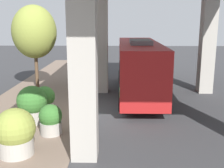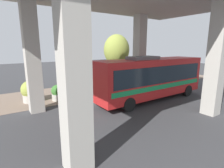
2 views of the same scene
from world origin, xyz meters
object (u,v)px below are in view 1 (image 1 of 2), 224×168
at_px(planter_extra, 32,104).
at_px(street_tree_near, 34,32).
at_px(fire_hydrant, 80,91).
at_px(planter_middle, 45,100).
at_px(planter_front, 51,120).
at_px(bus, 139,65).
at_px(planter_back, 15,133).

distance_m(planter_extra, street_tree_near, 7.65).
relative_size(fire_hydrant, planter_extra, 0.55).
bearing_deg(planter_extra, planter_middle, 83.73).
xyz_separation_m(planter_front, planter_middle, (-1.00, 2.88, 0.06)).
bearing_deg(street_tree_near, planter_extra, -75.77).
xyz_separation_m(bus, planter_middle, (-5.16, -3.69, -1.26)).
bearing_deg(street_tree_near, fire_hydrant, -36.75).
bearing_deg(street_tree_near, planter_front, -70.34).
relative_size(planter_front, street_tree_near, 0.23).
xyz_separation_m(bus, planter_front, (-4.16, -6.57, -1.33)).
bearing_deg(planter_back, bus, 59.60).
distance_m(planter_middle, street_tree_near, 6.46).
xyz_separation_m(planter_middle, planter_back, (0.19, -4.77, 0.14)).
height_order(planter_middle, street_tree_near, street_tree_near).
relative_size(planter_front, planter_back, 0.76).
relative_size(planter_back, street_tree_near, 0.30).
bearing_deg(bus, planter_middle, -144.42).
xyz_separation_m(planter_front, planter_extra, (-1.17, 1.31, 0.29)).
distance_m(planter_front, planter_middle, 3.05).
bearing_deg(planter_middle, street_tree_near, 109.91).
bearing_deg(planter_front, planter_middle, 109.19).
distance_m(fire_hydrant, street_tree_near, 5.51).
height_order(fire_hydrant, planter_front, planter_front).
bearing_deg(planter_middle, fire_hydrant, 60.50).
bearing_deg(planter_front, street_tree_near, 109.66).
height_order(bus, street_tree_near, street_tree_near).
distance_m(planter_front, planter_extra, 1.78).
distance_m(bus, fire_hydrant, 4.06).
bearing_deg(planter_middle, planter_extra, -96.27).
relative_size(bus, street_tree_near, 1.75).
bearing_deg(bus, planter_back, -120.40).
bearing_deg(planter_extra, bus, 44.59).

